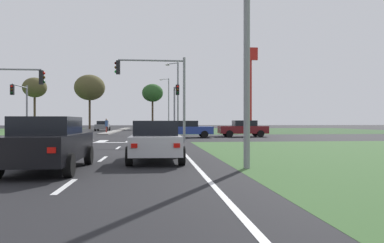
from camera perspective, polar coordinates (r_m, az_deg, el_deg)
The scene contains 33 objects.
ground_plane at distance 33.14m, azimuth -15.38°, elevation -2.50°, with size 200.00×200.00×0.00m, color black.
grass_verge_far_right at distance 60.56m, azimuth 13.48°, elevation -1.34°, with size 35.00×35.00×0.01m, color #2D4C28.
median_island_far at distance 57.93m, azimuth -11.26°, elevation -1.33°, with size 1.20×36.00×0.14m, color gray.
lane_dash_near at distance 8.90m, azimuth -19.07°, elevation -9.47°, with size 0.14×2.00×0.01m, color silver.
lane_dash_second at distance 14.76m, azimuth -13.69°, elevation -5.67°, with size 0.14×2.00×0.01m, color silver.
lane_dash_third at distance 20.70m, azimuth -11.40°, elevation -4.02°, with size 0.14×2.00×0.01m, color silver.
lane_dash_fourth at distance 26.66m, azimuth -10.14°, elevation -3.11°, with size 0.14×2.00×0.01m, color silver.
lane_dash_fifth at distance 32.64m, azimuth -9.34°, elevation -2.53°, with size 0.14×2.00×0.01m, color silver.
edge_line_right at distance 14.78m, azimuth -0.59°, elevation -5.66°, with size 0.14×24.00×0.01m, color silver.
stop_bar_near at distance 25.75m, azimuth -9.62°, elevation -3.22°, with size 6.40×0.50×0.01m, color silver.
crosswalk_bar_second at distance 29.52m, azimuth -27.21°, elevation -2.81°, with size 0.70×2.80×0.01m, color silver.
crosswalk_bar_third at distance 29.12m, azimuth -25.10°, elevation -2.85°, with size 0.70×2.80×0.01m, color silver.
crosswalk_bar_fourth at distance 28.76m, azimuth -22.93°, elevation -2.88°, with size 0.70×2.80×0.01m, color silver.
crosswalk_bar_fifth at distance 28.45m, azimuth -20.72°, elevation -2.91°, with size 0.70×2.80×0.01m, color silver.
crosswalk_bar_sixth at distance 28.17m, azimuth -18.45°, elevation -2.94°, with size 0.70×2.80×0.01m, color silver.
crosswalk_bar_seventh at distance 27.94m, azimuth -16.15°, elevation -2.97°, with size 0.70×2.80×0.01m, color silver.
crosswalk_bar_eighth at distance 27.76m, azimuth -13.81°, elevation -2.98°, with size 0.70×2.80×0.01m, color silver.
car_maroon_near at distance 34.93m, azimuth 7.96°, elevation -1.07°, with size 4.58×2.01×1.54m.
car_grey_second at distance 57.50m, azimuth -13.72°, elevation -0.65°, with size 1.97×4.34×1.50m.
car_silver_third at distance 13.57m, azimuth -5.69°, elevation -2.96°, with size 1.96×4.14×1.49m.
car_black_fourth at distance 11.77m, azimuth -21.39°, elevation -3.15°, with size 2.05×4.55×1.61m.
car_blue_fifth at distance 32.92m, azimuth -0.79°, elevation -1.16°, with size 4.55×1.99×1.51m.
traffic_signal_near_right at distance 26.19m, azimuth -5.05°, elevation 5.90°, with size 4.99×0.32×6.02m.
traffic_signal_far_right at distance 37.15m, azimuth -2.57°, elevation 3.37°, with size 0.32×5.76×5.14m.
traffic_signal_far_left at distance 39.94m, azimuth -24.99°, elevation 3.02°, with size 0.32×4.24×5.15m.
street_lamp_near at distance 12.24m, azimuth 7.86°, elevation 15.53°, with size 1.12×2.30×8.38m.
street_lamp_third at distance 46.04m, azimuth -2.37°, elevation 4.36°, with size 1.65×1.25×8.85m.
street_lamp_fourth at distance 76.59m, azimuth -3.75°, elevation 3.23°, with size 2.00×1.19×10.35m.
pedestrian_at_median at distance 45.18m, azimuth -13.15°, elevation -0.39°, with size 0.34×0.34×1.64m.
fastfood_pole_sign at distance 48.17m, azimuth 9.10°, elevation 7.86°, with size 1.80×0.40×10.93m.
treeline_second at distance 70.19m, azimuth -23.25°, elevation 4.83°, with size 4.10×4.10×9.12m.
treeline_third at distance 69.26m, azimuth -15.61°, elevation 5.08°, with size 5.46×5.46×9.90m.
treeline_fourth at distance 66.25m, azimuth -6.15°, elevation 4.40°, with size 3.75×3.75×8.13m.
Camera 1 is at (5.52, -2.65, 1.48)m, focal length 34.33 mm.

